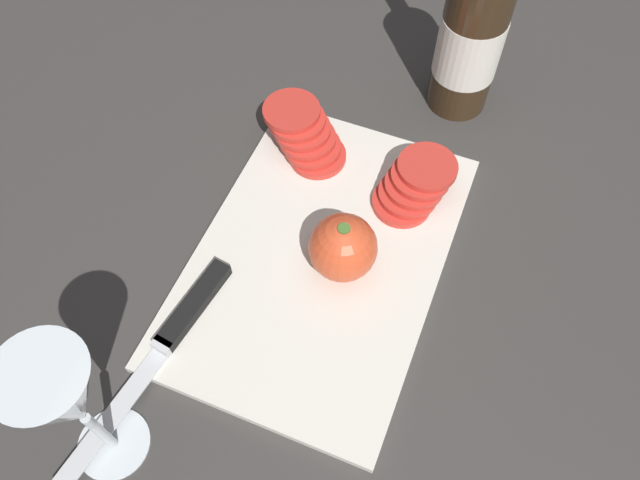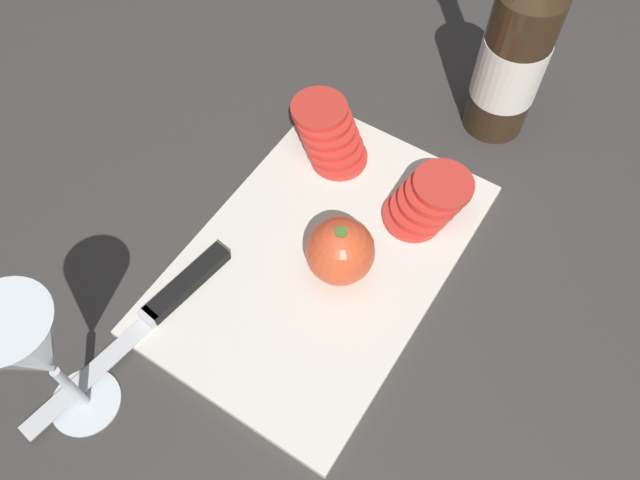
% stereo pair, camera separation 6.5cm
% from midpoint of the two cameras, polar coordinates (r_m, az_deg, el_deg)
% --- Properties ---
extents(ground_plane, '(3.00, 3.00, 0.00)m').
position_cam_midpoint_polar(ground_plane, '(0.73, -2.14, 2.86)').
color(ground_plane, '#383533').
extents(cutting_board, '(0.38, 0.26, 0.01)m').
position_cam_midpoint_polar(cutting_board, '(0.68, -2.73, -1.78)').
color(cutting_board, silver).
rests_on(cutting_board, ground_plane).
extents(wine_bottle, '(0.08, 0.08, 0.31)m').
position_cam_midpoint_polar(wine_bottle, '(0.77, 11.32, 17.89)').
color(wine_bottle, '#332314').
rests_on(wine_bottle, ground_plane).
extents(wine_glass, '(0.07, 0.07, 0.19)m').
position_cam_midpoint_polar(wine_glass, '(0.54, -25.56, -13.45)').
color(wine_glass, silver).
rests_on(wine_glass, ground_plane).
extents(whole_tomato, '(0.07, 0.07, 0.07)m').
position_cam_midpoint_polar(whole_tomato, '(0.64, -0.81, -0.92)').
color(whole_tomato, '#DB4C28').
rests_on(whole_tomato, cutting_board).
extents(knife, '(0.26, 0.06, 0.01)m').
position_cam_midpoint_polar(knife, '(0.66, -15.47, -7.61)').
color(knife, silver).
rests_on(knife, cutting_board).
extents(tomato_slice_stack_near, '(0.09, 0.11, 0.05)m').
position_cam_midpoint_polar(tomato_slice_stack_near, '(0.75, -3.93, 9.51)').
color(tomato_slice_stack_near, red).
rests_on(tomato_slice_stack_near, cutting_board).
extents(tomato_slice_stack_far, '(0.10, 0.08, 0.04)m').
position_cam_midpoint_polar(tomato_slice_stack_far, '(0.71, 6.05, 4.84)').
color(tomato_slice_stack_far, red).
rests_on(tomato_slice_stack_far, cutting_board).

